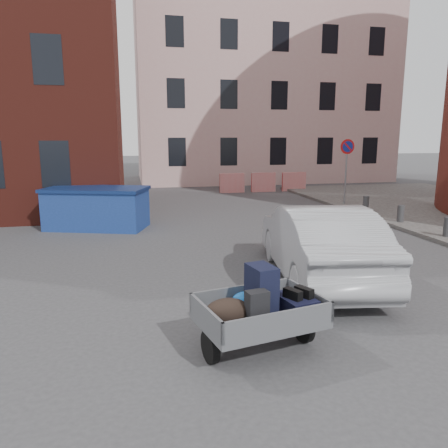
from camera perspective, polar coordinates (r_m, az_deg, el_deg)
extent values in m
plane|color=#38383A|center=(8.01, 8.19, -9.88)|extent=(120.00, 120.00, 0.00)
cube|color=#D1A2A1|center=(30.52, 4.72, 19.13)|extent=(16.00, 8.00, 14.00)
cylinder|color=gray|center=(18.67, 15.62, 6.49)|extent=(0.07, 0.07, 2.60)
cylinder|color=red|center=(18.60, 15.83, 9.70)|extent=(0.60, 0.03, 0.60)
cylinder|color=navy|center=(18.59, 15.86, 9.70)|extent=(0.44, 0.03, 0.44)
cylinder|color=#3A3A3D|center=(13.74, 27.17, -0.33)|extent=(0.22, 0.22, 0.55)
cylinder|color=#3A3A3D|center=(15.47, 22.08, 1.29)|extent=(0.22, 0.22, 0.55)
cylinder|color=#3A3A3D|center=(17.31, 18.03, 2.57)|extent=(0.22, 0.22, 0.55)
cube|color=red|center=(22.71, 1.07, 5.38)|extent=(1.30, 0.18, 1.00)
cube|color=red|center=(23.15, 5.19, 5.45)|extent=(1.30, 0.18, 1.00)
cube|color=red|center=(23.71, 9.13, 5.49)|extent=(1.30, 0.18, 1.00)
cylinder|color=black|center=(5.86, -1.80, -15.72)|extent=(0.19, 0.45, 0.44)
cylinder|color=black|center=(6.49, 10.34, -13.09)|extent=(0.19, 0.45, 0.44)
cube|color=slate|center=(6.04, 4.66, -12.37)|extent=(1.80, 1.41, 0.08)
cube|color=slate|center=(5.66, -2.40, -12.05)|extent=(0.27, 1.08, 0.28)
cube|color=slate|center=(6.37, 10.93, -9.54)|extent=(0.27, 1.08, 0.28)
cube|color=slate|center=(6.41, 2.36, -9.18)|extent=(1.57, 0.38, 0.28)
cube|color=slate|center=(5.55, 7.39, -12.63)|extent=(1.57, 0.38, 0.28)
cube|color=slate|center=(6.81, 0.93, -10.08)|extent=(0.23, 0.70, 0.06)
cube|color=black|center=(5.96, 4.91, -8.68)|extent=(0.39, 0.50, 0.70)
cube|color=black|center=(6.14, 9.29, -10.41)|extent=(0.52, 0.67, 0.25)
ellipsoid|color=black|center=(5.71, 0.45, -11.41)|extent=(0.66, 0.48, 0.36)
cube|color=black|center=(5.65, 4.32, -11.02)|extent=(0.31, 0.24, 0.48)
ellipsoid|color=blue|center=(6.25, 2.70, -9.95)|extent=(0.42, 0.37, 0.24)
cube|color=black|center=(6.00, 8.97, -9.02)|extent=(0.22, 0.29, 0.13)
cube|color=black|center=(6.09, 10.41, -8.73)|extent=(0.22, 0.29, 0.13)
cube|color=navy|center=(14.43, -16.27, 1.82)|extent=(3.33, 2.37, 1.20)
cube|color=navy|center=(14.34, -16.41, 4.39)|extent=(3.45, 2.50, 0.10)
imported|color=#9FA1A6|center=(9.12, 12.23, -2.28)|extent=(2.29, 4.88, 1.55)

